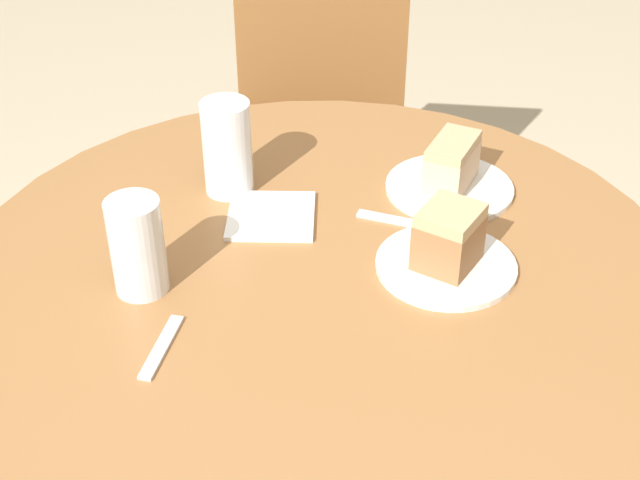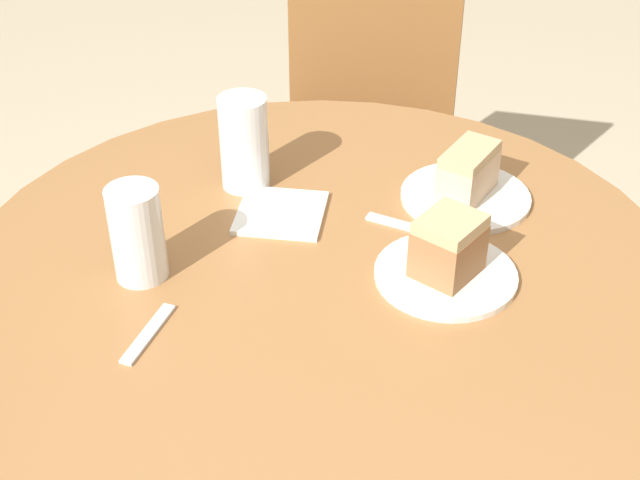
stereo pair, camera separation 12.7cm
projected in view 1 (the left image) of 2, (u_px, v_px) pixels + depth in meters
table at (320, 366)px, 1.42m from camera, size 1.07×1.07×0.77m
chair at (315, 125)px, 2.22m from camera, size 0.47×0.45×0.95m
plate_near at (446, 265)px, 1.29m from camera, size 0.20×0.20×0.01m
plate_far at (449, 188)px, 1.46m from camera, size 0.21×0.21×0.01m
cake_slice_near at (449, 236)px, 1.26m from camera, size 0.11×0.11×0.09m
cake_slice_far at (452, 164)px, 1.43m from camera, size 0.10×0.13×0.08m
glass_lemonade at (138, 252)px, 1.21m from camera, size 0.08×0.08×0.14m
glass_water at (227, 151)px, 1.42m from camera, size 0.08×0.08×0.16m
napkin_stack at (271, 216)px, 1.39m from camera, size 0.14×0.14×0.01m
fork at (405, 222)px, 1.38m from camera, size 0.15×0.06×0.00m
spoon at (162, 347)px, 1.14m from camera, size 0.03×0.12×0.00m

